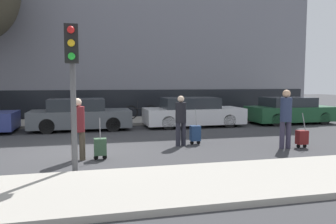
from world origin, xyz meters
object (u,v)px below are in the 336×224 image
(parked_car_3, at_px, (290,111))
(pedestrian_left, at_px, (78,125))
(parked_car_1, at_px, (80,115))
(parked_bicycle, at_px, (141,112))
(parked_car_2, at_px, (193,113))
(pedestrian_right, at_px, (286,115))
(trolley_center, at_px, (195,133))
(trolley_right, at_px, (302,137))
(pedestrian_center, at_px, (181,118))
(trolley_left, at_px, (100,147))
(traffic_light, at_px, (72,68))

(parked_car_3, bearing_deg, pedestrian_left, -150.69)
(parked_car_1, height_order, parked_bicycle, parked_car_1)
(parked_car_2, height_order, pedestrian_right, pedestrian_right)
(trolley_center, relative_size, trolley_right, 1.06)
(trolley_center, distance_m, pedestrian_right, 2.85)
(pedestrian_center, bearing_deg, trolley_left, 11.37)
(parked_car_1, relative_size, trolley_center, 3.59)
(parked_car_3, height_order, pedestrian_right, pedestrian_right)
(trolley_center, xyz_separation_m, trolley_right, (3.00, -1.34, -0.03))
(parked_car_1, xyz_separation_m, trolley_left, (0.63, -5.68, -0.29))
(parked_car_1, distance_m, parked_car_2, 5.01)
(trolley_left, bearing_deg, parked_car_3, 30.93)
(trolley_center, relative_size, pedestrian_right, 0.64)
(parked_car_3, bearing_deg, pedestrian_center, -147.56)
(parked_car_1, distance_m, pedestrian_left, 5.64)
(parked_car_3, relative_size, pedestrian_right, 2.30)
(pedestrian_left, xyz_separation_m, parked_bicycle, (2.92, 8.15, -0.42))
(pedestrian_center, relative_size, pedestrian_right, 0.89)
(trolley_left, height_order, trolley_center, trolley_center)
(pedestrian_left, bearing_deg, parked_bicycle, -105.05)
(trolley_right, height_order, traffic_light, traffic_light)
(trolley_center, xyz_separation_m, traffic_light, (-3.68, -2.76, 1.94))
(parked_car_1, height_order, trolley_right, parked_car_1)
(parked_car_2, bearing_deg, parked_car_3, -0.81)
(trolley_center, height_order, trolley_right, trolley_center)
(trolley_left, xyz_separation_m, trolley_right, (6.09, 0.09, -0.01))
(parked_car_1, relative_size, pedestrian_right, 2.31)
(parked_car_1, relative_size, pedestrian_center, 2.59)
(parked_car_3, bearing_deg, parked_car_1, 179.66)
(trolley_left, xyz_separation_m, pedestrian_right, (5.54, 0.14, 0.69))
(trolley_right, distance_m, parked_bicycle, 8.92)
(pedestrian_right, bearing_deg, parked_car_1, -36.75)
(parked_car_2, bearing_deg, trolley_right, -72.98)
(parked_car_1, distance_m, pedestrian_right, 8.31)
(parked_car_1, bearing_deg, pedestrian_center, -54.07)
(pedestrian_left, xyz_separation_m, trolley_right, (6.64, 0.04, -0.58))
(pedestrian_center, distance_m, pedestrian_right, 3.20)
(parked_car_1, bearing_deg, trolley_center, -48.85)
(trolley_right, xyz_separation_m, parked_bicycle, (-3.72, 8.11, 0.16))
(pedestrian_center, bearing_deg, parked_car_1, -69.34)
(parked_car_1, relative_size, pedestrian_left, 2.57)
(pedestrian_right, relative_size, parked_bicycle, 1.01)
(trolley_left, distance_m, pedestrian_center, 2.91)
(parked_car_1, xyz_separation_m, trolley_center, (3.72, -4.25, -0.27))
(parked_car_2, distance_m, parked_bicycle, 3.21)
(parked_car_1, height_order, pedestrian_right, pedestrian_right)
(parked_car_1, distance_m, trolley_center, 5.66)
(pedestrian_right, bearing_deg, parked_car_3, -119.87)
(trolley_center, height_order, parked_bicycle, trolley_center)
(parked_car_2, xyz_separation_m, parked_car_3, (5.01, -0.07, -0.01))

